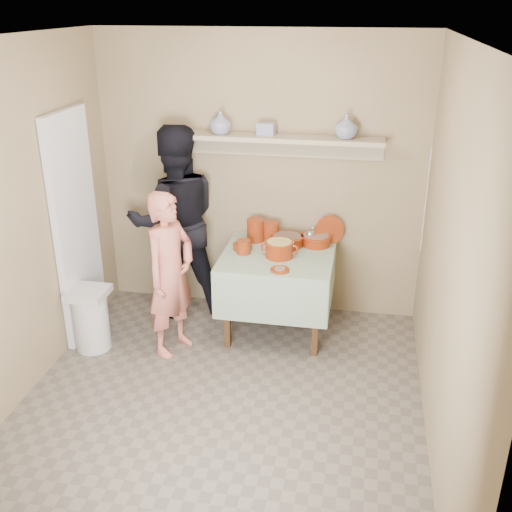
% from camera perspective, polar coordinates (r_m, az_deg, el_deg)
% --- Properties ---
extents(ground, '(3.50, 3.50, 0.00)m').
position_cam_1_polar(ground, '(4.59, -3.66, -14.54)').
color(ground, '#665B50').
rests_on(ground, ground).
extents(tile_panel, '(0.06, 0.70, 2.00)m').
position_cam_1_polar(tile_panel, '(5.38, -16.73, 2.56)').
color(tile_panel, silver).
rests_on(tile_panel, ground).
extents(plate_stack_a, '(0.16, 0.16, 0.21)m').
position_cam_1_polar(plate_stack_a, '(5.48, -0.06, 2.48)').
color(plate_stack_a, maroon).
rests_on(plate_stack_a, serving_table).
extents(plate_stack_b, '(0.15, 0.15, 0.18)m').
position_cam_1_polar(plate_stack_b, '(5.49, 1.43, 2.34)').
color(plate_stack_b, maroon).
rests_on(plate_stack_b, serving_table).
extents(bowl_stack, '(0.12, 0.12, 0.12)m').
position_cam_1_polar(bowl_stack, '(5.22, -1.19, 0.88)').
color(bowl_stack, maroon).
rests_on(bowl_stack, serving_table).
extents(empty_bowl, '(0.17, 0.17, 0.05)m').
position_cam_1_polar(empty_bowl, '(5.33, -1.29, 0.92)').
color(empty_bowl, maroon).
rests_on(empty_bowl, serving_table).
extents(propped_lid, '(0.28, 0.16, 0.27)m').
position_cam_1_polar(propped_lid, '(5.47, 7.00, 2.44)').
color(propped_lid, maroon).
rests_on(propped_lid, serving_table).
extents(vase_right, '(0.25, 0.25, 0.21)m').
position_cam_1_polar(vase_right, '(5.23, 8.59, 12.13)').
color(vase_right, navy).
rests_on(vase_right, wall_shelf).
extents(vase_left, '(0.22, 0.22, 0.20)m').
position_cam_1_polar(vase_left, '(5.36, -3.41, 12.57)').
color(vase_left, navy).
rests_on(vase_left, wall_shelf).
extents(ceramic_box, '(0.16, 0.12, 0.11)m').
position_cam_1_polar(ceramic_box, '(5.31, 0.99, 12.00)').
color(ceramic_box, navy).
rests_on(ceramic_box, wall_shelf).
extents(person_cook, '(0.51, 0.61, 1.43)m').
position_cam_1_polar(person_cook, '(5.01, -8.14, -1.75)').
color(person_cook, '#CA6857').
rests_on(person_cook, ground).
extents(person_helper, '(1.09, 0.99, 1.81)m').
position_cam_1_polar(person_helper, '(5.61, -7.69, 3.22)').
color(person_helper, black).
rests_on(person_helper, ground).
extents(room_shell, '(3.04, 3.54, 2.62)m').
position_cam_1_polar(room_shell, '(3.82, -4.28, 4.89)').
color(room_shell, '#947F5A').
rests_on(room_shell, ground).
extents(serving_table, '(0.97, 0.97, 0.76)m').
position_cam_1_polar(serving_table, '(5.30, 2.11, -0.91)').
color(serving_table, '#4C2D16').
rests_on(serving_table, ground).
extents(cazuela_meat_a, '(0.30, 0.30, 0.10)m').
position_cam_1_polar(cazuela_meat_a, '(5.39, 2.98, 1.56)').
color(cazuela_meat_a, '#661B09').
rests_on(cazuela_meat_a, serving_table).
extents(cazuela_meat_b, '(0.28, 0.28, 0.10)m').
position_cam_1_polar(cazuela_meat_b, '(5.43, 5.74, 1.62)').
color(cazuela_meat_b, '#661B09').
rests_on(cazuela_meat_b, serving_table).
extents(ladle, '(0.08, 0.26, 0.19)m').
position_cam_1_polar(ladle, '(5.39, 5.17, 2.09)').
color(ladle, silver).
rests_on(ladle, cazuela_meat_b).
extents(cazuela_rice, '(0.33, 0.25, 0.14)m').
position_cam_1_polar(cazuela_rice, '(5.15, 2.23, 0.80)').
color(cazuela_rice, '#661B09').
rests_on(cazuela_rice, serving_table).
extents(front_plate, '(0.16, 0.16, 0.03)m').
position_cam_1_polar(front_plate, '(4.91, 2.29, -1.32)').
color(front_plate, maroon).
rests_on(front_plate, serving_table).
extents(wall_shelf, '(1.80, 0.25, 0.21)m').
position_cam_1_polar(wall_shelf, '(5.33, 2.34, 10.93)').
color(wall_shelf, tan).
rests_on(wall_shelf, room_shell).
extents(trash_bin, '(0.32, 0.32, 0.56)m').
position_cam_1_polar(trash_bin, '(5.36, -15.44, -5.77)').
color(trash_bin, silver).
rests_on(trash_bin, ground).
extents(electrical_cord, '(0.01, 0.05, 0.90)m').
position_cam_1_polar(electrical_cord, '(5.25, 15.87, 5.07)').
color(electrical_cord, silver).
rests_on(electrical_cord, wall_shelf).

